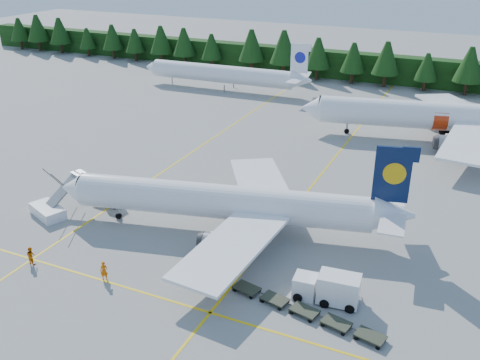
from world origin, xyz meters
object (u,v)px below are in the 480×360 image
at_px(service_truck, 327,287).
at_px(airliner_navy, 216,202).
at_px(airliner_red, 435,116).
at_px(airstairs, 50,208).

bearing_deg(service_truck, airliner_navy, 147.83).
bearing_deg(airliner_red, service_truck, -106.48).
bearing_deg(airliner_navy, airliner_red, 52.51).
relative_size(airliner_red, airstairs, 6.10).
bearing_deg(airliner_red, airliner_navy, -126.61).
xyz_separation_m(airliner_red, service_truck, (-3.39, -47.49, -2.45)).
bearing_deg(service_truck, airliner_red, 80.65).
xyz_separation_m(airliner_navy, airstairs, (-18.78, -5.14, -2.38)).
height_order(airliner_navy, airstairs, airliner_navy).
xyz_separation_m(airliner_navy, service_truck, (14.63, -7.43, -1.92)).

